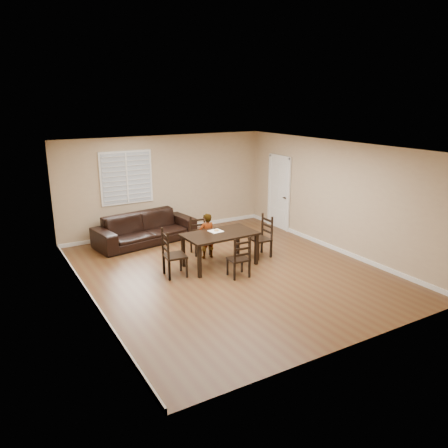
{
  "coord_description": "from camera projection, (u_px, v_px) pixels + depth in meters",
  "views": [
    {
      "loc": [
        -4.59,
        -7.63,
        3.66
      ],
      "look_at": [
        0.04,
        0.31,
        1.0
      ],
      "focal_mm": 35.0,
      "sensor_mm": 36.0,
      "label": 1
    }
  ],
  "objects": [
    {
      "name": "napkin",
      "position": [
        216.0,
        231.0,
        9.86
      ],
      "size": [
        0.31,
        0.31,
        0.0
      ],
      "primitive_type": "cube",
      "rotation": [
        0.0,
        0.0,
        0.09
      ],
      "color": "silver",
      "rests_on": "dining_table"
    },
    {
      "name": "child",
      "position": [
        207.0,
        236.0,
        10.26
      ],
      "size": [
        0.4,
        0.27,
        1.09
      ],
      "primitive_type": "imported",
      "rotation": [
        0.0,
        0.0,
        3.11
      ],
      "color": "gray",
      "rests_on": "ground"
    },
    {
      "name": "ground",
      "position": [
        230.0,
        271.0,
        9.57
      ],
      "size": [
        7.0,
        7.0,
        0.0
      ],
      "primitive_type": "plane",
      "color": "brown",
      "rests_on": "ground"
    },
    {
      "name": "dining_table",
      "position": [
        220.0,
        237.0,
        9.74
      ],
      "size": [
        1.66,
        0.97,
        0.76
      ],
      "rotation": [
        0.0,
        0.0,
        0.03
      ],
      "color": "black",
      "rests_on": "ground"
    },
    {
      "name": "chair_right",
      "position": [
        264.0,
        237.0,
        10.43
      ],
      "size": [
        0.43,
        0.46,
        1.0
      ],
      "rotation": [
        0.0,
        0.0,
        -1.58
      ],
      "color": "black",
      "rests_on": "ground"
    },
    {
      "name": "sofa",
      "position": [
        145.0,
        228.0,
        11.39
      ],
      "size": [
        2.75,
        1.43,
        0.77
      ],
      "primitive_type": "imported",
      "rotation": [
        0.0,
        0.0,
        0.16
      ],
      "color": "black",
      "rests_on": "ground"
    },
    {
      "name": "chair_far",
      "position": [
        241.0,
        260.0,
        9.11
      ],
      "size": [
        0.43,
        0.41,
        0.91
      ],
      "rotation": [
        0.0,
        0.0,
        3.07
      ],
      "color": "black",
      "rests_on": "ground"
    },
    {
      "name": "room",
      "position": [
        227.0,
        189.0,
        9.24
      ],
      "size": [
        6.04,
        7.04,
        2.72
      ],
      "color": "tan",
      "rests_on": "ground"
    },
    {
      "name": "chair_left",
      "position": [
        169.0,
        255.0,
        9.18
      ],
      "size": [
        0.49,
        0.52,
        1.04
      ],
      "rotation": [
        0.0,
        0.0,
        1.46
      ],
      "color": "black",
      "rests_on": "ground"
    },
    {
      "name": "donut",
      "position": [
        217.0,
        230.0,
        9.87
      ],
      "size": [
        0.11,
        0.11,
        0.04
      ],
      "color": "#DD9D4F",
      "rests_on": "napkin"
    },
    {
      "name": "chair_near",
      "position": [
        199.0,
        236.0,
        10.66
      ],
      "size": [
        0.45,
        0.43,
        0.92
      ],
      "rotation": [
        0.0,
        0.0,
        -0.12
      ],
      "color": "black",
      "rests_on": "ground"
    }
  ]
}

